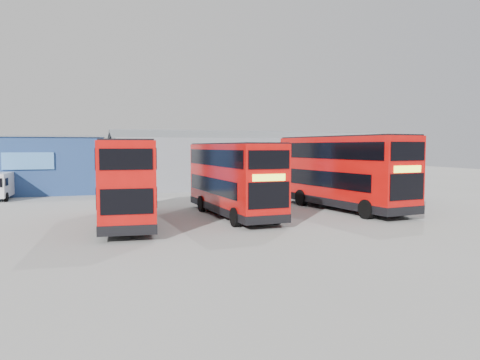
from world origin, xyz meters
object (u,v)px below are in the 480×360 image
office_block (33,164)px  maintenance_shed (254,161)px  double_decker_centre (233,180)px  double_decker_right (342,173)px  single_decker_blue (363,181)px  double_decker_left (127,182)px

office_block → maintenance_shed: (22.00, 2.01, 0.02)m
double_decker_centre → double_decker_right: (7.77, 0.61, 0.24)m
office_block → double_decker_right: 27.85m
single_decker_blue → double_decker_right: bearing=47.1°
maintenance_shed → double_decker_centre: size_ratio=2.91×
maintenance_shed → single_decker_blue: size_ratio=3.06×
double_decker_left → double_decker_right: double_decker_right is taller
double_decker_right → single_decker_blue: (5.58, 6.14, -1.09)m
office_block → single_decker_blue: 29.07m
maintenance_shed → double_decker_left: (-15.46, -22.17, -0.35)m
single_decker_blue → office_block: bearing=-26.4°
double_decker_centre → single_decker_blue: bearing=24.2°
office_block → single_decker_blue: bearing=-25.8°
office_block → double_decker_right: size_ratio=1.05×
double_decker_centre → double_decker_right: 7.80m
double_decker_right → office_block: bearing=130.5°
double_decker_centre → single_decker_blue: double_decker_centre is taller
office_block → double_decker_left: office_block is taller
double_decker_right → single_decker_blue: size_ratio=1.18×
double_decker_centre → double_decker_left: bearing=-175.4°
office_block → maintenance_shed: 22.09m
double_decker_left → single_decker_blue: 21.03m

